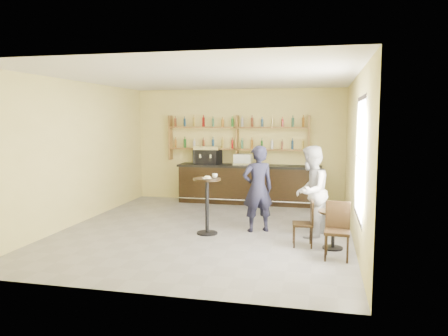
% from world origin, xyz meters
% --- Properties ---
extents(floor, '(7.00, 7.00, 0.00)m').
position_xyz_m(floor, '(0.00, 0.00, 0.00)').
color(floor, slate).
rests_on(floor, ground).
extents(ceiling, '(7.00, 7.00, 0.00)m').
position_xyz_m(ceiling, '(0.00, 0.00, 3.20)').
color(ceiling, white).
rests_on(ceiling, wall_back).
extents(wall_back, '(7.00, 0.00, 7.00)m').
position_xyz_m(wall_back, '(0.00, 3.50, 1.60)').
color(wall_back, '#E9DB84').
rests_on(wall_back, floor).
extents(wall_front, '(7.00, 0.00, 7.00)m').
position_xyz_m(wall_front, '(0.00, -3.50, 1.60)').
color(wall_front, '#E9DB84').
rests_on(wall_front, floor).
extents(wall_left, '(0.00, 7.00, 7.00)m').
position_xyz_m(wall_left, '(-3.00, 0.00, 1.60)').
color(wall_left, '#E9DB84').
rests_on(wall_left, floor).
extents(wall_right, '(0.00, 7.00, 7.00)m').
position_xyz_m(wall_right, '(3.00, 0.00, 1.60)').
color(wall_right, '#E9DB84').
rests_on(wall_right, floor).
extents(window_pane, '(0.00, 2.00, 2.00)m').
position_xyz_m(window_pane, '(2.99, -1.20, 1.70)').
color(window_pane, white).
rests_on(window_pane, wall_right).
extents(window_frame, '(0.04, 1.70, 2.10)m').
position_xyz_m(window_frame, '(2.99, -1.20, 1.70)').
color(window_frame, black).
rests_on(window_frame, wall_right).
extents(shelf_unit, '(4.00, 0.26, 1.40)m').
position_xyz_m(shelf_unit, '(0.00, 3.37, 1.81)').
color(shelf_unit, brown).
rests_on(shelf_unit, wall_back).
extents(liquor_bottles, '(3.68, 0.10, 1.00)m').
position_xyz_m(liquor_bottles, '(0.00, 3.37, 1.98)').
color(liquor_bottles, '#8C5919').
rests_on(liquor_bottles, shelf_unit).
extents(bar_counter, '(3.99, 0.78, 1.08)m').
position_xyz_m(bar_counter, '(0.38, 3.15, 0.54)').
color(bar_counter, black).
rests_on(bar_counter, floor).
extents(espresso_machine, '(0.79, 0.58, 0.52)m').
position_xyz_m(espresso_machine, '(-0.81, 3.15, 1.34)').
color(espresso_machine, black).
rests_on(espresso_machine, bar_counter).
extents(pastry_case, '(0.55, 0.47, 0.30)m').
position_xyz_m(pastry_case, '(0.21, 3.15, 1.23)').
color(pastry_case, silver).
rests_on(pastry_case, bar_counter).
extents(pedestal_table, '(0.60, 0.60, 1.16)m').
position_xyz_m(pedestal_table, '(0.09, -0.30, 0.58)').
color(pedestal_table, black).
rests_on(pedestal_table, floor).
extents(napkin, '(0.23, 0.23, 0.00)m').
position_xyz_m(napkin, '(0.09, -0.30, 1.16)').
color(napkin, white).
rests_on(napkin, pedestal_table).
extents(donut, '(0.16, 0.16, 0.04)m').
position_xyz_m(donut, '(0.10, -0.31, 1.19)').
color(donut, gold).
rests_on(donut, napkin).
extents(cup_pedestal, '(0.13, 0.13, 0.09)m').
position_xyz_m(cup_pedestal, '(0.23, -0.20, 1.20)').
color(cup_pedestal, white).
rests_on(cup_pedestal, pedestal_table).
extents(man_main, '(0.79, 0.68, 1.82)m').
position_xyz_m(man_main, '(1.07, 0.13, 0.91)').
color(man_main, black).
rests_on(man_main, floor).
extents(cafe_table, '(0.71, 0.71, 0.71)m').
position_xyz_m(cafe_table, '(2.60, -0.80, 0.35)').
color(cafe_table, black).
rests_on(cafe_table, floor).
extents(cup_cafe, '(0.13, 0.13, 0.09)m').
position_xyz_m(cup_cafe, '(2.65, -0.80, 0.75)').
color(cup_cafe, white).
rests_on(cup_cafe, cafe_table).
extents(chair_west, '(0.41, 0.41, 0.86)m').
position_xyz_m(chair_west, '(2.05, -0.75, 0.43)').
color(chair_west, black).
rests_on(chair_west, floor).
extents(chair_south, '(0.44, 0.44, 0.96)m').
position_xyz_m(chair_south, '(2.65, -1.40, 0.48)').
color(chair_south, black).
rests_on(chair_south, floor).
extents(patron_second, '(0.90, 1.04, 1.83)m').
position_xyz_m(patron_second, '(2.16, -0.01, 0.92)').
color(patron_second, '#9A9A9F').
rests_on(patron_second, floor).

